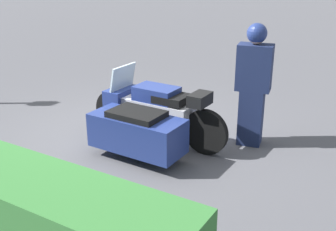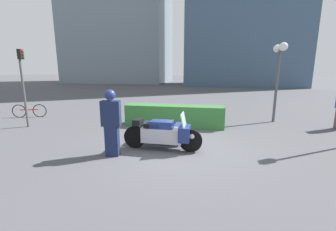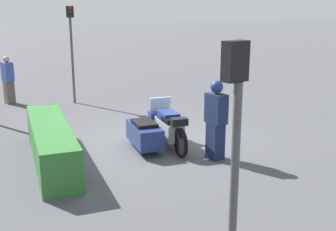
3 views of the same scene
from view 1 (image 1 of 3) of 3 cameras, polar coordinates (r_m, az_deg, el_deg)
name	(u,v)px [view 1 (image 1 of 3)]	position (r m, az deg, el deg)	size (l,w,h in m)	color
ground_plane	(126,140)	(6.89, -5.69, -3.34)	(160.00, 160.00, 0.00)	#4C4C51
police_motorcycle	(142,120)	(6.40, -3.57, -0.56)	(2.45, 1.32, 1.17)	black
officer_rider	(253,83)	(6.55, 11.48, 4.40)	(0.57, 0.41, 1.90)	#192347
hedge_bush_curbside	(6,206)	(4.61, -21.06, -11.37)	(4.24, 0.80, 0.91)	#337033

